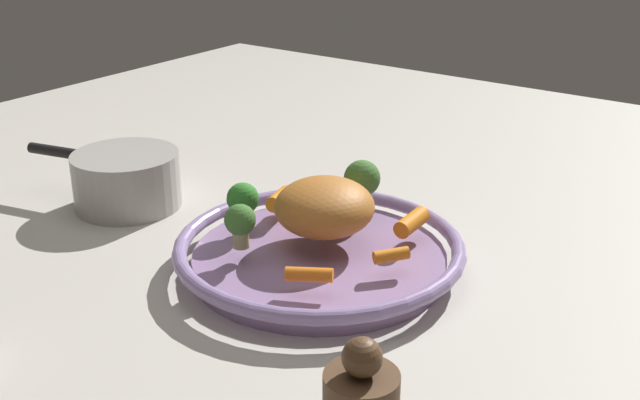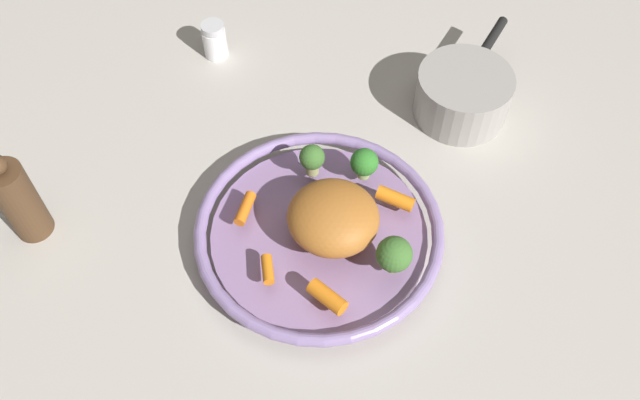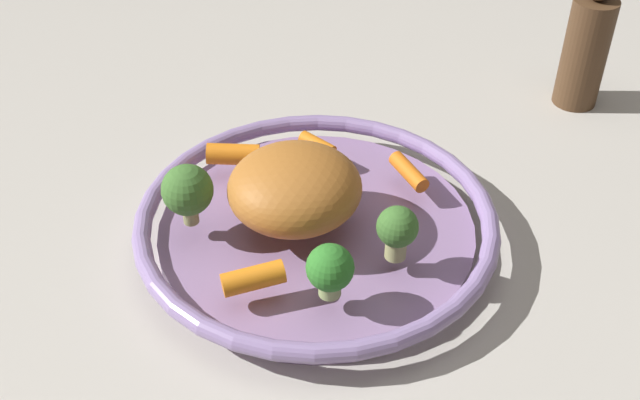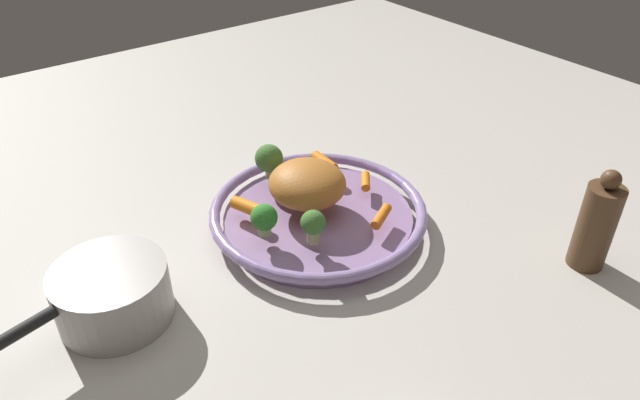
% 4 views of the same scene
% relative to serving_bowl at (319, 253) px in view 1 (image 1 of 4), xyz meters
% --- Properties ---
extents(ground_plane, '(1.96, 1.96, 0.00)m').
position_rel_serving_bowl_xyz_m(ground_plane, '(0.00, 0.00, -0.02)').
color(ground_plane, '#B7B2A8').
extents(serving_bowl, '(0.35, 0.35, 0.04)m').
position_rel_serving_bowl_xyz_m(serving_bowl, '(0.00, 0.00, 0.00)').
color(serving_bowl, '#8E709E').
rests_on(serving_bowl, ground_plane).
extents(roast_chicken_piece, '(0.16, 0.16, 0.07)m').
position_rel_serving_bowl_xyz_m(roast_chicken_piece, '(0.02, 0.01, 0.05)').
color(roast_chicken_piece, '#AD6728').
rests_on(roast_chicken_piece, serving_bowl).
extents(baby_carrot_center, '(0.06, 0.04, 0.02)m').
position_rel_serving_bowl_xyz_m(baby_carrot_center, '(0.05, 0.10, 0.03)').
color(baby_carrot_center, orange).
rests_on(baby_carrot_center, serving_bowl).
extents(baby_carrot_left, '(0.04, 0.04, 0.02)m').
position_rel_serving_bowl_xyz_m(baby_carrot_left, '(-0.00, -0.10, 0.03)').
color(baby_carrot_left, orange).
rests_on(baby_carrot_left, serving_bowl).
extents(baby_carrot_right, '(0.04, 0.05, 0.02)m').
position_rel_serving_bowl_xyz_m(baby_carrot_right, '(-0.09, -0.05, 0.03)').
color(baby_carrot_right, orange).
rests_on(baby_carrot_right, serving_bowl).
extents(baby_carrot_back, '(0.05, 0.02, 0.02)m').
position_rel_serving_bowl_xyz_m(baby_carrot_back, '(0.09, -0.08, 0.03)').
color(baby_carrot_back, orange).
rests_on(baby_carrot_back, serving_bowl).
extents(broccoli_floret_edge, '(0.04, 0.04, 0.05)m').
position_rel_serving_bowl_xyz_m(broccoli_floret_edge, '(-0.07, 0.06, 0.05)').
color(broccoli_floret_edge, tan).
rests_on(broccoli_floret_edge, serving_bowl).
extents(broccoli_floret_large, '(0.04, 0.04, 0.05)m').
position_rel_serving_bowl_xyz_m(broccoli_floret_large, '(-0.01, 0.11, 0.05)').
color(broccoli_floret_large, '#94AC66').
rests_on(broccoli_floret_large, serving_bowl).
extents(broccoli_floret_mid, '(0.05, 0.05, 0.06)m').
position_rel_serving_bowl_xyz_m(broccoli_floret_mid, '(0.12, 0.02, 0.06)').
color(broccoli_floret_mid, tan).
rests_on(broccoli_floret_mid, serving_bowl).
extents(saucepan, '(0.15, 0.24, 0.08)m').
position_rel_serving_bowl_xyz_m(saucepan, '(-0.00, 0.34, 0.02)').
color(saucepan, '#9E9993').
rests_on(saucepan, ground_plane).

